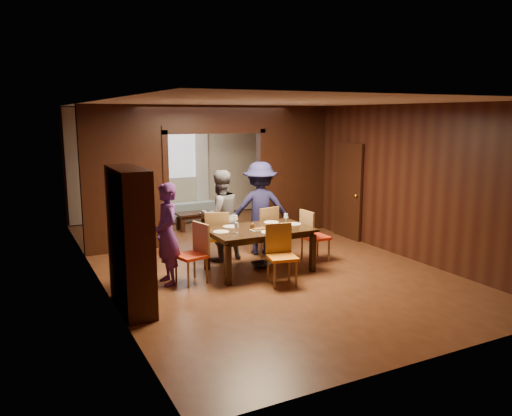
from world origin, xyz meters
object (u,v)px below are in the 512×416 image
chair_left (191,254)px  chair_near (282,255)px  chair_far_r (263,231)px  sofa (187,211)px  person_grey (220,216)px  chair_far_l (216,236)px  person_navy (260,208)px  chair_right (316,235)px  hutch (130,240)px  coffee_table (193,221)px  dining_table (259,250)px  person_purple (167,234)px

chair_left → chair_near: (1.27, -0.74, 0.00)m
chair_left → chair_far_r: bearing=103.3°
chair_left → sofa: bearing=147.7°
person_grey → chair_far_l: size_ratio=1.75×
person_navy → sofa: 3.69m
sofa → chair_right: bearing=100.2°
person_grey → person_navy: (0.87, 0.06, 0.06)m
person_grey → hutch: bearing=35.3°
chair_far_l → person_grey: bearing=-128.7°
sofa → chair_right: (0.96, -4.54, 0.23)m
person_navy → chair_far_l: bearing=28.5°
chair_near → chair_right: bearing=47.4°
coffee_table → chair_far_l: 2.80m
sofa → chair_near: 5.44m
dining_table → coffee_table: 3.59m
person_purple → sofa: size_ratio=0.94×
coffee_table → chair_left: bearing=-110.1°
person_purple → sofa: 4.95m
chair_far_l → chair_near: size_ratio=1.00×
person_purple → chair_near: bearing=59.5°
chair_left → chair_far_l: same height
person_navy → sofa: (-0.27, 3.62, -0.65)m
person_purple → person_navy: 2.34m
chair_right → chair_far_r: 1.06m
chair_far_r → dining_table: bearing=49.1°
person_grey → chair_near: size_ratio=1.75×
hutch → chair_far_r: bearing=28.9°
person_navy → person_purple: bearing=44.0°
chair_right → person_purple: bearing=88.4°
person_purple → chair_far_l: 1.45m
chair_far_r → hutch: 3.36m
chair_left → hutch: (-1.11, -0.67, 0.52)m
person_grey → sofa: (0.60, 3.68, -0.59)m
person_grey → dining_table: person_grey is taller
chair_left → chair_near: 1.47m
person_grey → person_navy: size_ratio=0.94×
person_purple → coffee_table: bearing=152.3°
person_grey → chair_far_r: person_grey is taller
person_navy → dining_table: bearing=82.8°
chair_left → chair_right: bearing=79.0°
dining_table → coffee_table: dining_table is taller
person_purple → chair_far_r: size_ratio=1.70×
person_purple → chair_far_l: bearing=122.0°
hutch → person_grey: bearing=39.3°
dining_table → chair_far_r: chair_far_r is taller
hutch → chair_right: bearing=12.6°
person_purple → chair_far_l: person_purple is taller
coffee_table → chair_far_l: size_ratio=0.82×
person_purple → chair_far_l: size_ratio=1.70×
person_navy → hutch: size_ratio=0.90×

